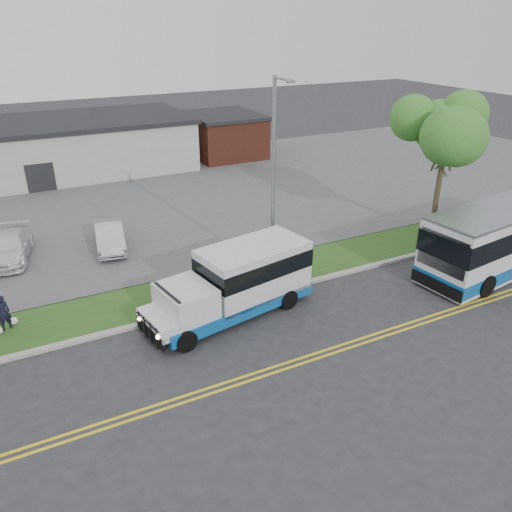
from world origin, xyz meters
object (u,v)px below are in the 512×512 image
pedestrian (3,313)px  parked_car_a (110,236)px  shuttle_bus (240,279)px  tree_east (447,130)px  streetlight_near (274,175)px  parked_car_b (10,247)px

pedestrian → parked_car_a: size_ratio=0.37×
shuttle_bus → parked_car_a: shuttle_bus is taller
parked_car_a → shuttle_bus: bearing=-59.7°
tree_east → parked_car_a: (-17.65, 6.50, -5.40)m
shuttle_bus → pedestrian: (-9.36, 2.89, -0.68)m
pedestrian → parked_car_a: bearing=-153.9°
streetlight_near → parked_car_a: 10.47m
shuttle_bus → parked_car_b: shuttle_bus is taller
streetlight_near → pedestrian: bearing=177.6°
parked_car_a → parked_car_b: 5.14m
tree_east → pedestrian: bearing=179.4°
parked_car_a → parked_car_b: size_ratio=0.91×
parked_car_b → pedestrian: bearing=-83.0°
pedestrian → parked_car_b: size_ratio=0.34×
parked_car_a → tree_east: bearing=-12.1°
pedestrian → shuttle_bus: bearing=141.0°
streetlight_near → shuttle_bus: (-2.93, -2.37, -3.66)m
tree_east → parked_car_a: size_ratio=1.95×
shuttle_bus → parked_car_b: bearing=120.3°
tree_east → parked_car_b: 24.51m
streetlight_near → parked_car_a: bearing=134.5°
tree_east → parked_car_b: size_ratio=1.77×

